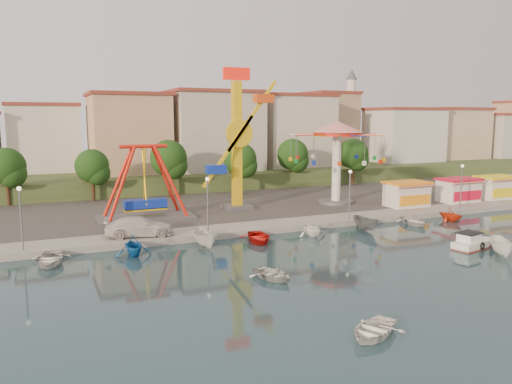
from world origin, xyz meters
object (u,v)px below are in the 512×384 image
pirate_ship_ride (145,184)px  skiff (502,247)px  wave_swinger (337,144)px  cabin_motorboat (473,243)px  van (139,227)px  rowboat_a (273,274)px  kamikaze_tower (240,143)px

pirate_ship_ride → skiff: pirate_ship_ride is taller
wave_swinger → cabin_motorboat: size_ratio=2.43×
van → cabin_motorboat: bearing=-108.3°
skiff → pirate_ship_ride: bearing=168.6°
van → skiff: bearing=-112.9°
cabin_motorboat → skiff: skiff is taller
cabin_motorboat → skiff: (0.14, -2.91, 0.34)m
wave_swinger → rowboat_a: (-19.67, -22.37, -7.84)m
rowboat_a → van: (-6.62, 14.51, 1.14)m
cabin_motorboat → van: bearing=139.7°
kamikaze_tower → wave_swinger: (12.64, -1.13, -0.31)m
kamikaze_tower → van: size_ratio=2.67×
kamikaze_tower → wave_swinger: bearing=-5.1°
skiff → van: bearing=-178.3°
pirate_ship_ride → rowboat_a: pirate_ship_ride is taller
rowboat_a → van: size_ratio=0.56×
pirate_ship_ride → wave_swinger: size_ratio=0.86×
wave_swinger → van: size_ratio=1.88×
pirate_ship_ride → van: size_ratio=1.62×
pirate_ship_ride → wave_swinger: bearing=-0.2°
pirate_ship_ride → wave_swinger: wave_swinger is taller
wave_swinger → cabin_motorboat: bearing=-89.5°
van → rowboat_a: bearing=-146.0°
pirate_ship_ride → van: (-2.18, -7.93, -2.90)m
pirate_ship_ride → rowboat_a: bearing=-78.8°
wave_swinger → skiff: wave_swinger is taller
kamikaze_tower → skiff: (12.95, -25.81, -7.74)m
rowboat_a → van: van is taller
kamikaze_tower → skiff: 29.90m
skiff → rowboat_a: bearing=-152.6°
kamikaze_tower → pirate_ship_ride: bearing=-174.7°
kamikaze_tower → cabin_motorboat: bearing=-60.8°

